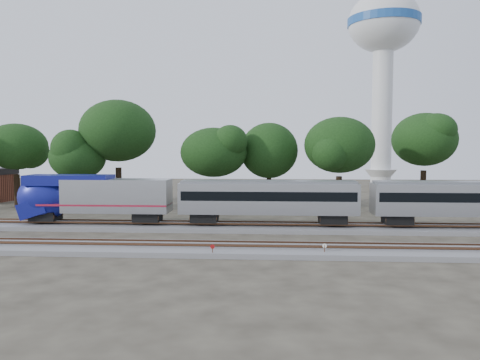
# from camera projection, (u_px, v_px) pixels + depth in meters

# --- Properties ---
(ground) EXTENTS (160.00, 160.00, 0.00)m
(ground) POSITION_uv_depth(u_px,v_px,m) (180.00, 241.00, 40.59)
(ground) COLOR #383328
(ground) RESTS_ON ground
(track_far) EXTENTS (160.00, 5.00, 0.73)m
(track_far) POSITION_uv_depth(u_px,v_px,m) (191.00, 227.00, 46.54)
(track_far) COLOR slate
(track_far) RESTS_ON ground
(track_near) EXTENTS (160.00, 5.00, 0.73)m
(track_near) POSITION_uv_depth(u_px,v_px,m) (170.00, 248.00, 36.59)
(track_near) COLOR slate
(track_near) RESTS_ON ground
(train) EXTENTS (90.47, 3.12, 4.60)m
(train) POSITION_uv_depth(u_px,v_px,m) (466.00, 199.00, 44.67)
(train) COLOR #A8ABB0
(train) RESTS_ON ground
(switch_stand_red) EXTENTS (0.32, 0.06, 1.00)m
(switch_stand_red) POSITION_uv_depth(u_px,v_px,m) (212.00, 249.00, 34.17)
(switch_stand_red) COLOR #512D19
(switch_stand_red) RESTS_ON ground
(switch_stand_white) EXTENTS (0.31, 0.14, 1.02)m
(switch_stand_white) POSITION_uv_depth(u_px,v_px,m) (325.00, 249.00, 34.43)
(switch_stand_white) COLOR #512D19
(switch_stand_white) RESTS_ON ground
(switch_lever) EXTENTS (0.50, 0.30, 0.30)m
(switch_lever) POSITION_uv_depth(u_px,v_px,m) (266.00, 254.00, 35.01)
(switch_lever) COLOR #512D19
(switch_lever) RESTS_ON ground
(water_tower) EXTENTS (13.58, 13.58, 37.59)m
(water_tower) POSITION_uv_depth(u_px,v_px,m) (383.00, 44.00, 89.13)
(water_tower) COLOR silver
(water_tower) RESTS_ON ground
(tree_1) EXTENTS (8.33, 8.33, 11.75)m
(tree_1) POSITION_uv_depth(u_px,v_px,m) (16.00, 147.00, 63.52)
(tree_1) COLOR black
(tree_1) RESTS_ON ground
(tree_2) EXTENTS (6.91, 6.91, 9.75)m
(tree_2) POSITION_uv_depth(u_px,v_px,m) (78.00, 158.00, 58.60)
(tree_2) COLOR black
(tree_2) RESTS_ON ground
(tree_3) EXTENTS (10.38, 10.38, 14.63)m
(tree_3) POSITION_uv_depth(u_px,v_px,m) (118.00, 131.00, 59.86)
(tree_3) COLOR black
(tree_3) RESTS_ON ground
(tree_4) EXTENTS (7.58, 7.58, 10.69)m
(tree_4) POSITION_uv_depth(u_px,v_px,m) (214.00, 153.00, 58.89)
(tree_4) COLOR black
(tree_4) RESTS_ON ground
(tree_5) EXTENTS (7.80, 7.80, 11.00)m
(tree_5) POSITION_uv_depth(u_px,v_px,m) (269.00, 151.00, 60.82)
(tree_5) COLOR black
(tree_5) RESTS_ON ground
(tree_6) EXTENTS (8.52, 8.52, 12.01)m
(tree_6) POSITION_uv_depth(u_px,v_px,m) (339.00, 145.00, 57.65)
(tree_6) COLOR black
(tree_6) RESTS_ON ground
(tree_7) EXTENTS (9.31, 9.31, 13.13)m
(tree_7) POSITION_uv_depth(u_px,v_px,m) (424.00, 140.00, 63.86)
(tree_7) COLOR black
(tree_7) RESTS_ON ground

